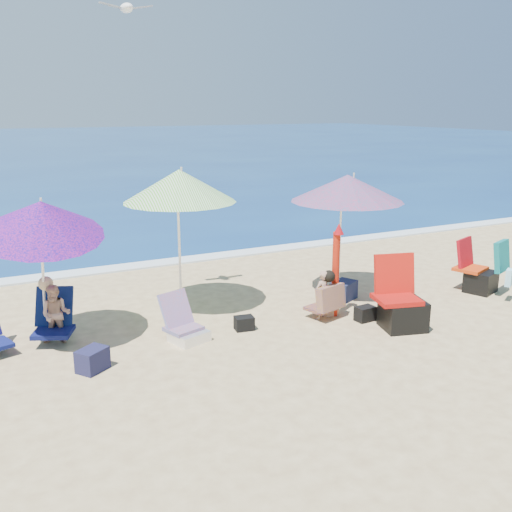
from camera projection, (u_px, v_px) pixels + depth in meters
name	position (u px, v px, depth m)	size (l,w,h in m)	color
ground	(307.00, 345.00, 8.18)	(120.00, 120.00, 0.00)	#D8BC84
sea	(15.00, 147.00, 47.11)	(120.00, 80.00, 0.12)	navy
foam	(183.00, 260.00, 12.59)	(120.00, 0.50, 0.04)	white
umbrella_turquoise	(347.00, 188.00, 9.77)	(2.50, 2.50, 2.18)	white
umbrella_striped	(180.00, 186.00, 9.02)	(1.87, 1.87, 2.35)	white
umbrella_blue	(41.00, 218.00, 7.65)	(1.71, 1.78, 2.24)	white
furled_umbrella	(336.00, 266.00, 9.14)	(0.17, 0.17, 1.51)	#B31F0C
chair_rainbow	(185.00, 328.00, 8.35)	(0.65, 0.75, 0.66)	#C54845
camp_chair_left	(401.00, 307.00, 8.74)	(0.84, 0.77, 1.10)	#A7100B
camp_chair_right	(482.00, 273.00, 10.42)	(0.81, 1.19, 0.99)	red
person_center	(325.00, 296.00, 9.11)	(0.61, 0.56, 0.79)	tan
person_left	(55.00, 313.00, 8.19)	(0.70, 0.85, 0.95)	tan
bag_navy_a	(92.00, 360.00, 7.38)	(0.46, 0.44, 0.29)	#1B1B3B
bag_black_a	(244.00, 323.00, 8.73)	(0.31, 0.24, 0.20)	black
bag_tan	(329.00, 309.00, 9.33)	(0.26, 0.19, 0.22)	#A0765B
bag_navy_b	(344.00, 290.00, 10.09)	(0.53, 0.48, 0.32)	#1B203C
bag_black_b	(365.00, 314.00, 9.09)	(0.31, 0.23, 0.23)	black
seagull	(127.00, 8.00, 8.43)	(0.78, 0.36, 0.14)	white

